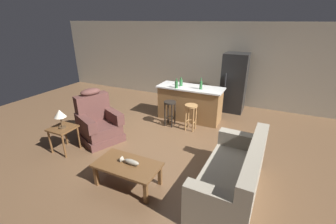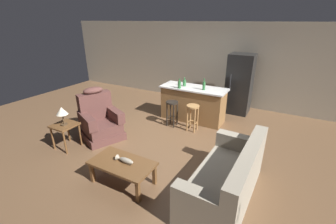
{
  "view_description": "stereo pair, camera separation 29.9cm",
  "coord_description": "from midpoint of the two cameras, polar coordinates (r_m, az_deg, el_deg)",
  "views": [
    {
      "loc": [
        1.96,
        -4.27,
        2.65
      ],
      "look_at": [
        0.0,
        -0.1,
        0.75
      ],
      "focal_mm": 24.0,
      "sensor_mm": 36.0,
      "label": 1
    },
    {
      "loc": [
        2.23,
        -4.13,
        2.65
      ],
      "look_at": [
        0.0,
        -0.1,
        0.75
      ],
      "focal_mm": 24.0,
      "sensor_mm": 36.0,
      "label": 2
    }
  ],
  "objects": [
    {
      "name": "ground_plane",
      "position": [
        5.39,
        2.08,
        -7.04
      ],
      "size": [
        12.0,
        12.0,
        0.0
      ],
      "color": "brown"
    },
    {
      "name": "back_wall",
      "position": [
        7.74,
        13.01,
        11.82
      ],
      "size": [
        12.0,
        0.05,
        2.6
      ],
      "color": "#A89E89",
      "rests_on": "ground_plane"
    },
    {
      "name": "coffee_table",
      "position": [
        3.96,
        -9.37,
        -13.19
      ],
      "size": [
        1.1,
        0.6,
        0.42
      ],
      "color": "brown",
      "rests_on": "ground_plane"
    },
    {
      "name": "fish_figurine",
      "position": [
        3.9,
        -8.74,
        -12.03
      ],
      "size": [
        0.34,
        0.1,
        0.1
      ],
      "color": "#4C3823",
      "rests_on": "coffee_table"
    },
    {
      "name": "couch",
      "position": [
        3.8,
        17.21,
        -16.17
      ],
      "size": [
        0.91,
        1.93,
        0.94
      ],
      "rotation": [
        0.0,
        0.0,
        3.1
      ],
      "color": "#9E937F",
      "rests_on": "ground_plane"
    },
    {
      "name": "recliner_near_lamp",
      "position": [
        5.53,
        -15.41,
        -2.18
      ],
      "size": [
        1.11,
        1.11,
        1.2
      ],
      "rotation": [
        0.0,
        0.0,
        -0.42
      ],
      "color": "brown",
      "rests_on": "ground_plane"
    },
    {
      "name": "end_table",
      "position": [
        5.3,
        -23.22,
        -3.9
      ],
      "size": [
        0.48,
        0.48,
        0.56
      ],
      "color": "brown",
      "rests_on": "ground_plane"
    },
    {
      "name": "table_lamp",
      "position": [
        5.12,
        -23.87,
        0.04
      ],
      "size": [
        0.24,
        0.24,
        0.41
      ],
      "color": "#4C3823",
      "rests_on": "end_table"
    },
    {
      "name": "kitchen_island",
      "position": [
        6.32,
        7.71,
        2.11
      ],
      "size": [
        1.8,
        0.7,
        0.95
      ],
      "color": "olive",
      "rests_on": "ground_plane"
    },
    {
      "name": "bar_stool_left",
      "position": [
        5.9,
        2.5,
        0.74
      ],
      "size": [
        0.32,
        0.32,
        0.68
      ],
      "color": "black",
      "rests_on": "ground_plane"
    },
    {
      "name": "bar_stool_right",
      "position": [
        5.68,
        7.79,
        -0.32
      ],
      "size": [
        0.32,
        0.32,
        0.68
      ],
      "color": "#A87A47",
      "rests_on": "ground_plane"
    },
    {
      "name": "refrigerator",
      "position": [
        7.07,
        18.85,
        6.72
      ],
      "size": [
        0.7,
        0.69,
        1.76
      ],
      "color": "black",
      "rests_on": "ground_plane"
    },
    {
      "name": "bottle_tall_green",
      "position": [
        6.02,
        4.34,
        6.93
      ],
      "size": [
        0.09,
        0.09,
        0.26
      ],
      "color": "#2D6B38",
      "rests_on": "kitchen_island"
    },
    {
      "name": "bottle_short_amber",
      "position": [
        6.24,
        5.56,
        7.39
      ],
      "size": [
        0.09,
        0.09,
        0.25
      ],
      "color": "#2D6B38",
      "rests_on": "kitchen_island"
    },
    {
      "name": "bottle_wine_dark",
      "position": [
        5.95,
        10.55,
        6.6
      ],
      "size": [
        0.07,
        0.07,
        0.31
      ],
      "color": "#2D6B38",
      "rests_on": "kitchen_island"
    }
  ]
}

